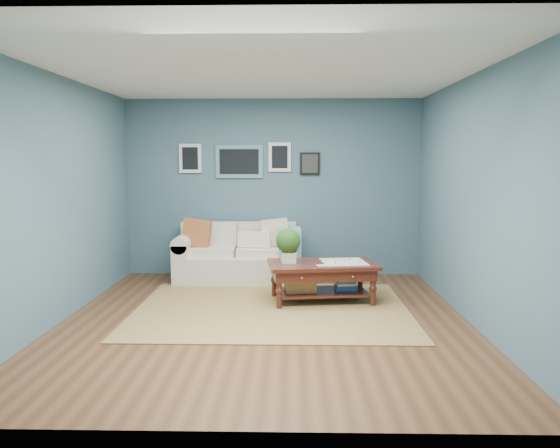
{
  "coord_description": "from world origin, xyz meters",
  "views": [
    {
      "loc": [
        0.3,
        -5.89,
        1.78
      ],
      "look_at": [
        0.14,
        1.0,
        0.96
      ],
      "focal_mm": 35.0,
      "sensor_mm": 36.0,
      "label": 1
    }
  ],
  "objects": [
    {
      "name": "room_shell",
      "position": [
        -0.01,
        0.06,
        1.36
      ],
      "size": [
        5.0,
        5.02,
        2.7
      ],
      "color": "brown",
      "rests_on": "ground"
    },
    {
      "name": "loveseat",
      "position": [
        -0.44,
        2.02,
        0.38
      ],
      "size": [
        1.83,
        0.83,
        0.94
      ],
      "color": "beige",
      "rests_on": "ground"
    },
    {
      "name": "area_rug",
      "position": [
        0.06,
        0.47,
        0.01
      ],
      "size": [
        3.23,
        2.59,
        0.01
      ],
      "primitive_type": "cube",
      "color": "brown",
      "rests_on": "ground"
    },
    {
      "name": "coffee_table",
      "position": [
        0.6,
        0.84,
        0.41
      ],
      "size": [
        1.42,
        0.94,
        0.93
      ],
      "rotation": [
        0.0,
        0.0,
        0.13
      ],
      "color": "#341010",
      "rests_on": "ground"
    }
  ]
}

